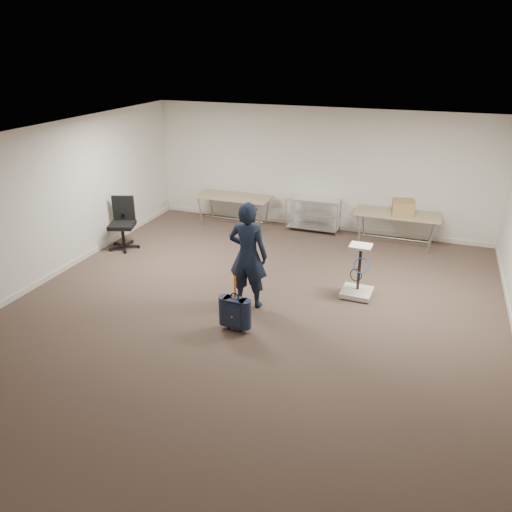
% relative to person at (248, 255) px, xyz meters
% --- Properties ---
extents(ground, '(9.00, 9.00, 0.00)m').
position_rel_person_xyz_m(ground, '(0.14, -0.31, -0.91)').
color(ground, '#45332A').
rests_on(ground, ground).
extents(room_shell, '(8.00, 9.00, 9.00)m').
position_rel_person_xyz_m(room_shell, '(0.14, 1.07, -0.86)').
color(room_shell, silver).
rests_on(room_shell, ground).
extents(folding_table_left, '(1.80, 0.75, 0.73)m').
position_rel_person_xyz_m(folding_table_left, '(-1.76, 3.64, -0.23)').
color(folding_table_left, '#937E5A').
rests_on(folding_table_left, ground).
extents(folding_table_right, '(1.80, 0.75, 0.73)m').
position_rel_person_xyz_m(folding_table_right, '(2.04, 3.64, -0.23)').
color(folding_table_right, '#937E5A').
rests_on(folding_table_right, ground).
extents(wire_shelf, '(1.22, 0.47, 0.80)m').
position_rel_person_xyz_m(wire_shelf, '(0.14, 3.89, -0.47)').
color(wire_shelf, silver).
rests_on(wire_shelf, ground).
extents(person, '(0.66, 0.44, 1.81)m').
position_rel_person_xyz_m(person, '(0.00, 0.00, 0.00)').
color(person, black).
rests_on(person, ground).
extents(suitcase, '(0.35, 0.21, 0.92)m').
position_rel_person_xyz_m(suitcase, '(0.11, -0.85, -0.59)').
color(suitcase, black).
rests_on(suitcase, ground).
extents(office_chair, '(0.67, 0.67, 1.10)m').
position_rel_person_xyz_m(office_chair, '(-3.44, 1.48, -0.57)').
color(office_chair, black).
rests_on(office_chair, ground).
extents(equipment_cart, '(0.53, 0.53, 0.95)m').
position_rel_person_xyz_m(equipment_cart, '(1.67, 0.95, -0.66)').
color(equipment_cart, silver).
rests_on(equipment_cart, ground).
extents(cardboard_box, '(0.49, 0.40, 0.33)m').
position_rel_person_xyz_m(cardboard_box, '(2.15, 3.56, -0.01)').
color(cardboard_box, olive).
rests_on(cardboard_box, folding_table_right).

